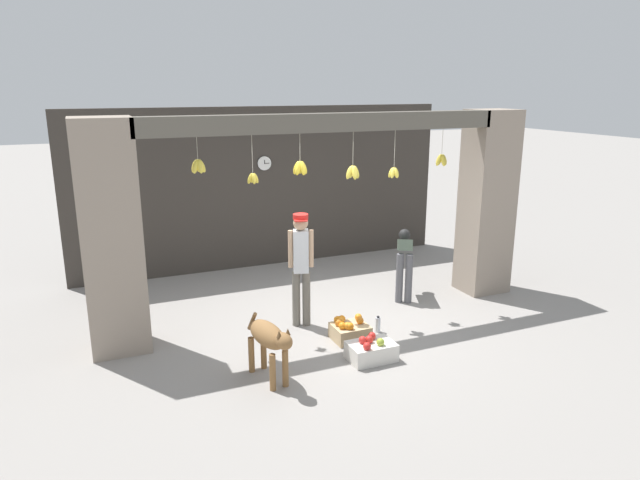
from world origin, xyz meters
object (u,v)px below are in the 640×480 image
Objects in this scene: fruit_crate_oranges at (349,330)px; shopkeeper at (301,262)px; worker_stooping at (404,257)px; wall_clock at (264,163)px; water_bottle at (378,325)px; fruit_crate_apples at (371,350)px; dog at (269,338)px.

shopkeeper is at bearing 120.81° from fruit_crate_oranges.
wall_clock reaches higher than worker_stooping.
wall_clock reaches higher than water_bottle.
fruit_crate_oranges is 1.73× the size of wall_clock.
fruit_crate_apples is at bearing -101.11° from worker_stooping.
fruit_crate_apples is at bearing -124.29° from water_bottle.
dog is 1.63m from shopkeeper.
fruit_crate_oranges is 1.99× the size of water_bottle.
shopkeeper is 1.92m from worker_stooping.
wall_clock reaches higher than dog.
fruit_crate_apples is at bearing -90.73° from fruit_crate_oranges.
fruit_crate_oranges reaches higher than water_bottle.
worker_stooping is 1.88m from fruit_crate_oranges.
wall_clock reaches higher than fruit_crate_oranges.
dog is at bearing 179.83° from fruit_crate_apples.
fruit_crate_apples reaches higher than fruit_crate_oranges.
dog is 2.11× the size of fruit_crate_oranges.
shopkeeper is 2.82× the size of fruit_crate_apples.
worker_stooping is at bearing 49.08° from fruit_crate_apples.
worker_stooping is at bearing -150.23° from shopkeeper.
fruit_crate_apples is (-0.01, -0.62, -0.01)m from fruit_crate_oranges.
shopkeeper is at bearing -138.66° from worker_stooping.
fruit_crate_oranges is 0.62m from fruit_crate_apples.
worker_stooping is (2.74, 1.68, 0.15)m from dog.
fruit_crate_oranges is 3.94m from wall_clock.
fruit_crate_apples is 0.83m from water_bottle.
dog is 3.65× the size of wall_clock.
wall_clock is (-0.00, 3.52, 1.76)m from fruit_crate_oranges.
worker_stooping is 3.11m from wall_clock.
worker_stooping is at bearing 45.20° from water_bottle.
shopkeeper reaches higher than fruit_crate_oranges.
fruit_crate_apples is 2.46× the size of water_bottle.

